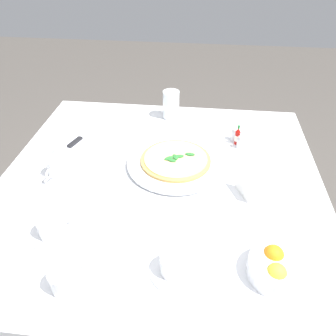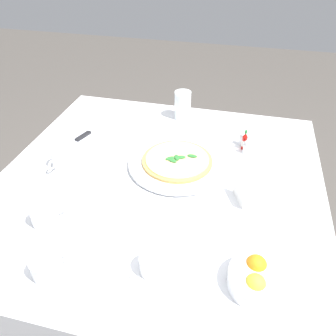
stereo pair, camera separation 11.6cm
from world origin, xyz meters
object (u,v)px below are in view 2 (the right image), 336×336
menu_card (239,194)px  coffee_cup_near_left (48,268)px  pizza_plate (177,163)px  dinner_knife (92,131)px  coffee_cup_right_edge (62,159)px  citrus_bowl (258,279)px  hot_sauce_bottle (245,141)px  pepper_shaker (246,148)px  coffee_cup_far_left (45,216)px  pizza (177,160)px  coffee_cup_center_back (155,265)px  salt_shaker (242,139)px  napkin_folded (92,134)px  water_glass_back_corner (183,107)px

menu_card → coffee_cup_near_left: bearing=-73.3°
pizza_plate → dinner_knife: bearing=73.0°
coffee_cup_right_edge → citrus_bowl: 0.77m
menu_card → hot_sauce_bottle: bearing=155.5°
coffee_cup_right_edge → pepper_shaker: bearing=-69.1°
coffee_cup_far_left → menu_card: coffee_cup_far_left is taller
citrus_bowl → pizza: bearing=34.4°
coffee_cup_near_left → coffee_cup_center_back: size_ratio=1.00×
salt_shaker → pepper_shaker: (-0.06, -0.02, 0.00)m
pizza_plate → citrus_bowl: 0.52m
dinner_knife → pepper_shaker: 0.63m
coffee_cup_center_back → citrus_bowl: bearing=-85.1°
pizza → napkin_folded: 0.40m
pizza → hot_sauce_bottle: bearing=-53.6°
dinner_knife → pizza: bearing=-88.0°
coffee_cup_far_left → hot_sauce_bottle: 0.77m
napkin_folded → citrus_bowl: (-0.55, -0.68, 0.02)m
pizza → coffee_cup_right_edge: 0.41m
pizza_plate → pizza: 0.01m
coffee_cup_center_back → pepper_shaker: (0.60, -0.20, -0.00)m
coffee_cup_near_left → salt_shaker: coffee_cup_near_left is taller
coffee_cup_near_left → hot_sauce_bottle: hot_sauce_bottle is taller
napkin_folded → salt_shaker: (0.08, -0.61, 0.02)m
napkin_folded → pepper_shaker: size_ratio=4.32×
water_glass_back_corner → citrus_bowl: 0.87m
coffee_cup_center_back → coffee_cup_far_left: bearing=76.7°
water_glass_back_corner → napkin_folded: size_ratio=0.51×
coffee_cup_far_left → coffee_cup_near_left: bearing=-148.0°
pizza → coffee_cup_near_left: size_ratio=1.96×
coffee_cup_center_back → pepper_shaker: bearing=-18.3°
citrus_bowl → menu_card: size_ratio=1.80×
water_glass_back_corner → dinner_knife: size_ratio=0.65×
coffee_cup_right_edge → napkin_folded: bearing=-3.3°
pizza_plate → menu_card: menu_card is taller
coffee_cup_far_left → pepper_shaker: coffee_cup_far_left is taller
pizza_plate → dinner_knife: 0.40m
coffee_cup_far_left → coffee_cup_center_back: (-0.08, -0.36, -0.01)m
coffee_cup_right_edge → water_glass_back_corner: size_ratio=1.06×
coffee_cup_right_edge → pizza: bearing=-75.5°
pizza_plate → pepper_shaker: size_ratio=6.28×
pizza → coffee_cup_far_left: coffee_cup_far_left is taller
coffee_cup_near_left → coffee_cup_far_left: size_ratio=1.00×
pizza → water_glass_back_corner: size_ratio=2.05×
menu_card → pepper_shaker: bearing=153.5°
napkin_folded → water_glass_back_corner: bearing=-41.3°
pizza → coffee_cup_near_left: (-0.53, 0.21, 0.01)m
water_glass_back_corner → coffee_cup_far_left: bearing=160.5°
napkin_folded → hot_sauce_bottle: size_ratio=2.93×
pizza_plate → coffee_cup_center_back: (-0.46, -0.04, 0.01)m
coffee_cup_near_left → pepper_shaker: (0.67, -0.45, -0.01)m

